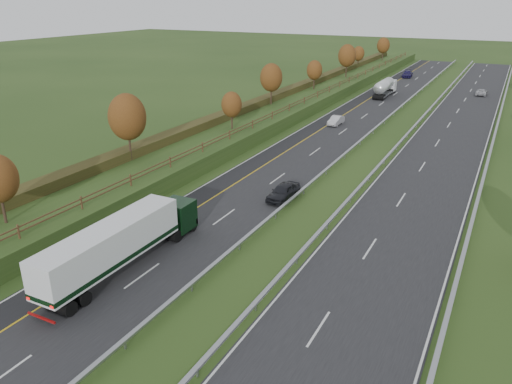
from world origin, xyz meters
The scene contains 18 objects.
ground centered at (8.00, 55.00, 0.00)m, with size 400.00×400.00×0.00m, color #274016.
near_carriageway centered at (0.00, 60.00, 0.02)m, with size 10.50×200.00×0.04m, color black.
far_carriageway centered at (16.50, 60.00, 0.02)m, with size 10.50×200.00×0.04m, color black.
hard_shoulder centered at (-3.75, 60.00, 0.02)m, with size 3.00×200.00×0.04m, color black.
lane_markings centered at (6.40, 59.88, 0.05)m, with size 26.75×200.00×0.01m.
embankment_left centered at (-13.00, 60.00, 1.00)m, with size 12.00×200.00×2.00m, color #274016.
hedge_left centered at (-15.00, 60.00, 2.55)m, with size 2.20×180.00×1.10m, color #323515.
fence_left centered at (-8.50, 59.59, 2.73)m, with size 0.12×189.06×1.20m.
median_barrier_near centered at (5.70, 60.00, 0.61)m, with size 0.32×200.00×0.71m.
median_barrier_far centered at (10.80, 60.00, 0.61)m, with size 0.32×200.00×0.71m.
outer_barrier_far centered at (22.30, 60.00, 0.62)m, with size 0.32×200.00×0.71m.
trees_left centered at (-12.64, 56.63, 6.37)m, with size 6.64×164.30×7.66m.
box_lorry centered at (-0.62, 11.14, 2.33)m, with size 2.58×16.28×4.06m.
road_tanker centered at (-0.30, 91.60, 1.86)m, with size 2.40×11.22×3.46m.
car_dark_near centered at (4.40, 29.63, 0.87)m, with size 1.95×4.84×1.65m, color black.
car_silver_mid centered at (-1.17, 62.73, 0.76)m, with size 1.52×4.35×1.43m, color silver.
car_small_far centered at (-1.39, 120.19, 0.86)m, with size 2.29×5.64×1.64m, color #1D1749.
car_oncoming centered at (17.72, 101.67, 0.68)m, with size 2.13×4.61×1.28m, color #BABABF.
Camera 1 is at (23.63, -13.92, 19.49)m, focal length 35.00 mm.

